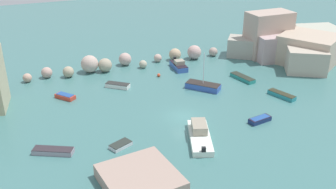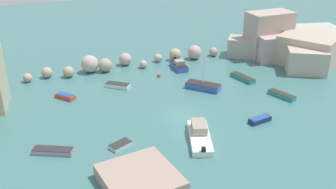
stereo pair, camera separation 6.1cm
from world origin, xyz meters
TOP-DOWN VIEW (x-y plane):
  - cove_water at (0.00, 0.00)m, footprint 160.00×160.00m
  - cliff_headland_right at (27.53, 14.11)m, footprint 22.80×21.32m
  - rock_breakwater at (-1.16, 19.40)m, footprint 33.26×4.14m
  - stone_dock at (-9.29, -10.80)m, footprint 7.38×7.66m
  - channel_buoy at (2.04, 13.50)m, footprint 0.53×0.53m
  - moored_boat_0 at (-5.05, 11.95)m, footprint 3.49×3.19m
  - moored_boat_1 at (6.27, 6.64)m, footprint 4.72×4.94m
  - moored_boat_2 at (-16.10, -2.22)m, footprint 4.37×3.06m
  - moored_boat_3 at (15.11, -0.01)m, footprint 2.30×4.14m
  - moored_boat_4 at (8.15, -4.83)m, footprint 3.07×1.53m
  - moored_boat_5 at (-12.76, 11.08)m, footprint 2.71×2.96m
  - moored_boat_6 at (-0.45, -5.57)m, footprint 4.54×7.30m
  - moored_boat_7 at (6.36, 15.52)m, footprint 2.03×4.44m
  - moored_boat_8 at (13.55, 7.50)m, footprint 2.10×4.52m
  - moored_boat_9 at (-9.14, -3.73)m, footprint 2.71×2.16m

SIDE VIEW (x-z plane):
  - cove_water at x=0.00m, z-range 0.00..0.00m
  - moored_boat_9 at x=-9.14m, z-range 0.00..0.46m
  - channel_buoy at x=2.04m, z-range 0.00..0.53m
  - moored_boat_2 at x=-16.10m, z-range 0.00..0.59m
  - moored_boat_8 at x=13.55m, z-range 0.00..0.59m
  - moored_boat_5 at x=-12.76m, z-range -0.01..0.62m
  - moored_boat_3 at x=15.11m, z-range 0.00..0.61m
  - moored_boat_4 at x=8.15m, z-range 0.01..0.61m
  - moored_boat_0 at x=-5.05m, z-range 0.00..0.65m
  - moored_boat_1 at x=6.27m, z-range -2.30..3.21m
  - moored_boat_7 at x=6.36m, z-range -0.20..1.35m
  - moored_boat_6 at x=-0.45m, z-range -0.24..1.40m
  - stone_dock at x=-9.29m, z-range 0.00..1.33m
  - rock_breakwater at x=-1.16m, z-range -0.29..2.49m
  - cliff_headland_right at x=27.53m, z-range -1.57..6.29m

